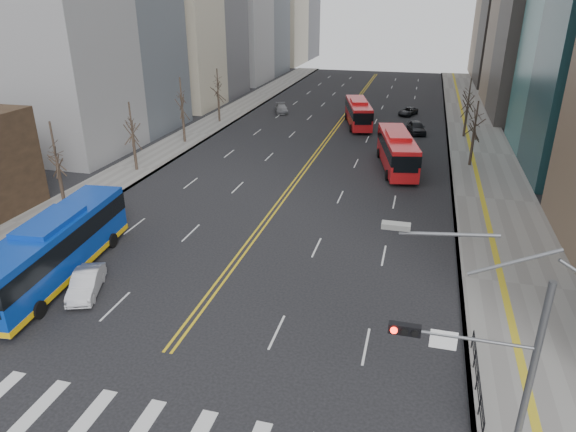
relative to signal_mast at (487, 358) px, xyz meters
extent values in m
plane|color=black|center=(-13.77, -2.00, -4.86)|extent=(220.00, 220.00, 0.00)
cube|color=slate|center=(3.73, 43.00, -4.78)|extent=(7.00, 130.00, 0.15)
cube|color=slate|center=(-30.27, 43.00, -4.78)|extent=(5.00, 130.00, 0.15)
cube|color=silver|center=(-17.31, -2.00, -4.85)|extent=(0.70, 4.00, 0.01)
cube|color=silver|center=(-14.95, -2.00, -4.85)|extent=(0.70, 4.00, 0.01)
cube|color=gold|center=(-13.97, 53.00, -4.85)|extent=(0.15, 100.00, 0.01)
cube|color=gold|center=(-13.57, 53.00, -4.85)|extent=(0.15, 100.00, 0.01)
cylinder|color=slate|center=(1.43, 0.00, -0.86)|extent=(0.24, 0.24, 8.00)
cylinder|color=slate|center=(-0.82, 0.00, 0.64)|extent=(4.50, 0.12, 0.12)
cube|color=black|center=(-2.77, 0.00, 0.64)|extent=(1.10, 0.28, 0.38)
cylinder|color=#FF190C|center=(-3.12, -0.16, 0.64)|extent=(0.24, 0.08, 0.24)
cylinder|color=black|center=(-2.77, -0.16, 0.64)|extent=(0.24, 0.08, 0.24)
cylinder|color=black|center=(-2.42, -0.16, 0.64)|extent=(0.24, 0.08, 0.24)
cube|color=white|center=(-1.47, 0.00, 0.44)|extent=(0.90, 0.06, 0.70)
cube|color=#999993|center=(-3.37, 0.00, 4.44)|extent=(0.90, 0.35, 0.18)
cube|color=black|center=(0.53, 4.00, -3.71)|extent=(0.04, 6.00, 0.04)
cylinder|color=black|center=(0.53, 2.50, -4.21)|extent=(0.06, 0.06, 1.00)
cylinder|color=black|center=(0.53, 4.00, -4.21)|extent=(0.06, 0.06, 1.00)
cylinder|color=black|center=(0.53, 5.50, -4.21)|extent=(0.06, 0.06, 1.00)
cylinder|color=black|center=(0.53, 7.00, -4.21)|extent=(0.06, 0.06, 1.00)
cylinder|color=#2D221C|center=(-29.77, 17.00, -2.91)|extent=(0.28, 0.28, 3.90)
cylinder|color=#2D221C|center=(-29.77, 28.00, -3.06)|extent=(0.28, 0.28, 3.60)
cylinder|color=#2D221C|center=(-29.77, 39.00, -2.86)|extent=(0.28, 0.28, 4.00)
cylinder|color=#2D221C|center=(-29.77, 50.00, -2.96)|extent=(0.28, 0.28, 3.80)
cylinder|color=#2D221C|center=(2.23, 38.00, -3.11)|extent=(0.28, 0.28, 3.50)
cylinder|color=#2D221C|center=(2.23, 50.00, -2.98)|extent=(0.28, 0.28, 3.75)
cube|color=#0B36A6|center=(-23.60, 8.09, -2.90)|extent=(4.22, 13.60, 3.22)
cube|color=black|center=(-23.60, 8.09, -2.30)|extent=(4.28, 13.62, 1.14)
cube|color=#0B36A6|center=(-23.60, 8.09, -1.19)|extent=(2.72, 4.89, 0.40)
cube|color=yellow|center=(-23.60, 8.09, -4.31)|extent=(4.28, 13.62, 0.35)
cylinder|color=black|center=(-21.75, 3.98, -4.36)|extent=(0.41, 1.03, 1.00)
cylinder|color=black|center=(-25.44, 12.19, -4.36)|extent=(0.41, 1.03, 1.00)
cylinder|color=black|center=(-22.68, 12.49, -4.36)|extent=(0.41, 1.03, 1.00)
cube|color=red|center=(-5.00, 35.33, -3.02)|extent=(4.84, 11.73, 2.98)
cube|color=black|center=(-5.00, 35.33, -2.44)|extent=(4.91, 11.76, 1.06)
cube|color=red|center=(-5.00, 35.33, -1.43)|extent=(2.84, 4.34, 0.40)
cylinder|color=black|center=(-5.53, 31.48, -4.36)|extent=(0.49, 1.04, 1.00)
cylinder|color=black|center=(-2.99, 32.00, -4.36)|extent=(0.49, 1.04, 1.00)
cylinder|color=black|center=(-7.00, 38.65, -4.36)|extent=(0.49, 1.04, 1.00)
cylinder|color=black|center=(-4.46, 39.18, -4.36)|extent=(0.49, 1.04, 1.00)
cube|color=red|center=(-11.16, 52.81, -3.11)|extent=(4.98, 11.09, 2.80)
cube|color=black|center=(-11.16, 52.81, -2.56)|extent=(5.05, 11.13, 1.01)
cube|color=red|center=(-11.16, 52.81, -1.61)|extent=(2.82, 4.15, 0.40)
cylinder|color=black|center=(-11.52, 49.16, -4.36)|extent=(0.53, 1.04, 1.00)
cylinder|color=black|center=(-9.14, 49.75, -4.36)|extent=(0.53, 1.04, 1.00)
cylinder|color=black|center=(-13.19, 55.88, -4.36)|extent=(0.53, 1.04, 1.00)
cylinder|color=black|center=(-10.80, 56.47, -4.36)|extent=(0.53, 1.04, 1.00)
imported|color=silver|center=(-20.78, 6.82, -4.19)|extent=(2.75, 4.28, 1.33)
imported|color=black|center=(-3.49, 50.58, -4.09)|extent=(2.84, 4.81, 1.53)
imported|color=gray|center=(-23.24, 58.29, -4.24)|extent=(3.12, 4.61, 1.24)
imported|color=black|center=(-4.98, 61.25, -4.30)|extent=(3.05, 4.37, 1.11)
camera|label=1|loc=(-2.91, -15.08, 11.10)|focal=32.00mm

